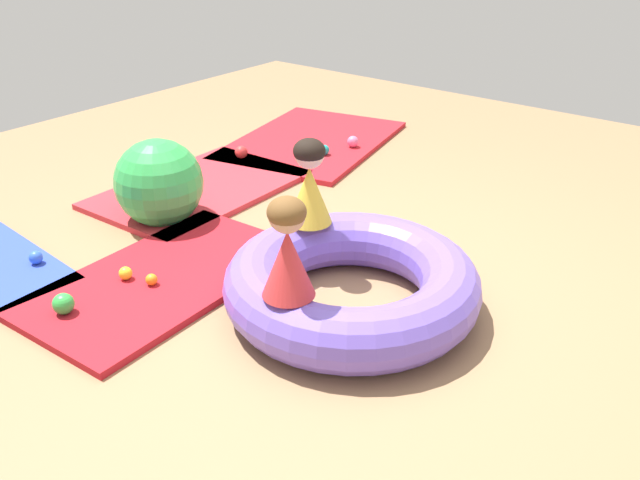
% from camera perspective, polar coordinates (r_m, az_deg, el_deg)
% --- Properties ---
extents(ground_plane, '(8.00, 8.00, 0.00)m').
position_cam_1_polar(ground_plane, '(3.56, 1.93, -4.59)').
color(ground_plane, '#93704C').
extents(gym_mat_front, '(1.52, 0.90, 0.04)m').
position_cam_1_polar(gym_mat_front, '(3.76, -13.15, -3.15)').
color(gym_mat_front, '#B21923').
rests_on(gym_mat_front, ground).
extents(gym_mat_far_right, '(1.79, 1.43, 0.04)m').
position_cam_1_polar(gym_mat_far_right, '(5.75, -0.73, 8.34)').
color(gym_mat_far_right, red).
rests_on(gym_mat_far_right, ground).
extents(gym_mat_far_left, '(1.47, 0.97, 0.04)m').
position_cam_1_polar(gym_mat_far_left, '(4.86, -10.15, 4.25)').
color(gym_mat_far_left, red).
rests_on(gym_mat_far_left, ground).
extents(inflatable_cushion, '(1.28, 1.28, 0.30)m').
position_cam_1_polar(inflatable_cushion, '(3.37, 2.68, -3.69)').
color(inflatable_cushion, '#7056D1').
rests_on(inflatable_cushion, ground).
extents(child_in_yellow, '(0.28, 0.28, 0.47)m').
position_cam_1_polar(child_in_yellow, '(3.55, -0.89, 4.89)').
color(child_in_yellow, yellow).
rests_on(child_in_yellow, inflatable_cushion).
extents(child_in_red, '(0.33, 0.33, 0.47)m').
position_cam_1_polar(child_in_red, '(2.88, -2.76, -0.76)').
color(child_in_red, red).
rests_on(child_in_red, inflatable_cushion).
extents(play_ball_orange, '(0.06, 0.06, 0.06)m').
position_cam_1_polar(play_ball_orange, '(3.66, -14.06, -3.26)').
color(play_ball_orange, orange).
rests_on(play_ball_orange, gym_mat_front).
extents(play_ball_red, '(0.10, 0.10, 0.10)m').
position_cam_1_polar(play_ball_red, '(5.32, -6.68, 7.38)').
color(play_ball_red, red).
rests_on(play_ball_red, gym_mat_far_left).
extents(play_ball_green, '(0.11, 0.11, 0.11)m').
position_cam_1_polar(play_ball_green, '(3.54, -20.87, -5.06)').
color(play_ball_green, green).
rests_on(play_ball_green, gym_mat_front).
extents(play_ball_teal, '(0.08, 0.08, 0.08)m').
position_cam_1_polar(play_ball_teal, '(5.37, 0.36, 7.63)').
color(play_ball_teal, teal).
rests_on(play_ball_teal, gym_mat_far_right).
extents(play_ball_pink, '(0.09, 0.09, 0.09)m').
position_cam_1_polar(play_ball_pink, '(5.55, 2.80, 8.31)').
color(play_ball_pink, pink).
rests_on(play_ball_pink, gym_mat_far_right).
extents(play_ball_blue, '(0.08, 0.08, 0.08)m').
position_cam_1_polar(play_ball_blue, '(4.07, -22.89, -1.37)').
color(play_ball_blue, blue).
rests_on(play_ball_blue, gym_mat_near_left).
extents(play_ball_yellow_second, '(0.07, 0.07, 0.07)m').
position_cam_1_polar(play_ball_yellow_second, '(3.75, -16.11, -2.71)').
color(play_ball_yellow_second, yellow).
rests_on(play_ball_yellow_second, gym_mat_front).
extents(exercise_ball_large, '(0.55, 0.55, 0.55)m').
position_cam_1_polar(exercise_ball_large, '(4.33, -13.46, 4.72)').
color(exercise_ball_large, green).
rests_on(exercise_ball_large, ground).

